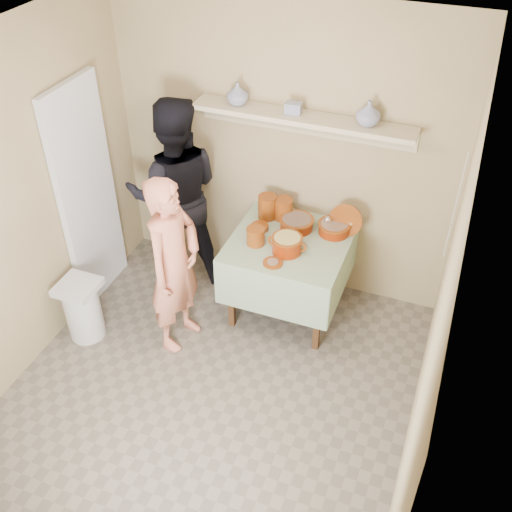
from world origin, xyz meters
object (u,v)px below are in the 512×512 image
at_px(serving_table, 290,252).
at_px(person_cook, 174,266).
at_px(trash_bin, 83,309).
at_px(cazuela_rice, 287,243).
at_px(person_helper, 176,194).

bearing_deg(serving_table, person_cook, -137.73).
bearing_deg(trash_bin, serving_table, 31.75).
distance_m(person_cook, cazuela_rice, 0.92).
xyz_separation_m(person_cook, person_helper, (-0.38, 0.78, 0.12)).
bearing_deg(person_cook, cazuela_rice, -48.87).
height_order(person_cook, trash_bin, person_cook).
bearing_deg(cazuela_rice, person_helper, 166.46).
xyz_separation_m(cazuela_rice, trash_bin, (-1.53, -0.77, -0.56)).
distance_m(person_helper, trash_bin, 1.27).
height_order(person_cook, person_helper, person_helper).
bearing_deg(person_helper, cazuela_rice, 139.94).
height_order(cazuela_rice, trash_bin, cazuela_rice).
relative_size(cazuela_rice, trash_bin, 0.59).
relative_size(serving_table, trash_bin, 1.74).
bearing_deg(cazuela_rice, serving_table, 98.59).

